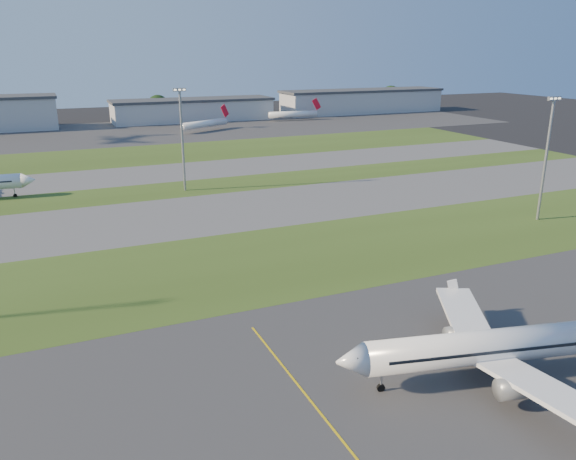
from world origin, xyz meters
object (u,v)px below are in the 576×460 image
light_mast_centre (182,133)px  light_mast_east (547,151)px  mini_jet_far (293,114)px  mini_jet_near (205,124)px  airliner_parked (495,347)px

light_mast_centre → light_mast_east: same height
mini_jet_far → light_mast_centre: light_mast_centre is taller
light_mast_centre → mini_jet_near: bearing=71.8°
mini_jet_near → light_mast_centre: light_mast_centre is taller
mini_jet_far → light_mast_east: (-24.71, -183.72, 11.53)m
mini_jet_near → light_mast_east: size_ratio=1.01×
light_mast_centre → light_mast_east: bearing=-41.6°
airliner_parked → light_mast_centre: light_mast_centre is taller
mini_jet_near → light_mast_centre: 113.15m
mini_jet_near → light_mast_centre: (-35.10, -106.95, 11.53)m
light_mast_east → airliner_parked: bearing=-140.4°
mini_jet_far → light_mast_east: bearing=-93.7°
light_mast_centre → light_mast_east: 84.29m
airliner_parked → light_mast_east: 69.36m
airliner_parked → mini_jet_near: size_ratio=1.37×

